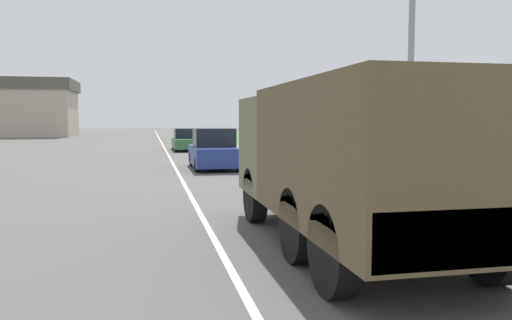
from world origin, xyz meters
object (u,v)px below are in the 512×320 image
(car_second_ahead, at_px, (187,140))
(lamp_post, at_px, (404,3))
(military_truck, at_px, (349,155))
(pickup_truck, at_px, (496,165))
(car_nearest_ahead, at_px, (214,151))

(car_second_ahead, distance_m, lamp_post, 24.38)
(military_truck, height_order, lamp_post, lamp_post)
(military_truck, relative_size, lamp_post, 0.86)
(pickup_truck, bearing_deg, lamp_post, -162.69)
(car_second_ahead, xyz_separation_m, lamp_post, (3.11, -23.84, 4.02))
(lamp_post, bearing_deg, car_nearest_ahead, 105.26)
(military_truck, height_order, car_second_ahead, military_truck)
(car_nearest_ahead, bearing_deg, military_truck, -88.07)
(car_nearest_ahead, xyz_separation_m, pickup_truck, (6.24, -9.72, 0.14))
(car_second_ahead, height_order, lamp_post, lamp_post)
(military_truck, height_order, pickup_truck, military_truck)
(car_second_ahead, relative_size, lamp_post, 0.61)
(car_second_ahead, distance_m, pickup_truck, 23.70)
(car_nearest_ahead, distance_m, car_second_ahead, 13.09)
(military_truck, xyz_separation_m, pickup_truck, (5.78, 3.93, -0.62))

